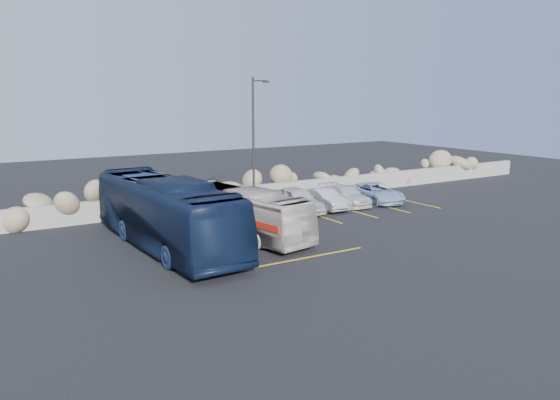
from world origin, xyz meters
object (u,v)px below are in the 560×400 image
vintage_bus (241,212)px  car_a (297,200)px  car_c (345,195)px  tour_coach (166,213)px  lamppost (254,141)px  car_d (376,193)px  car_b (325,199)px

vintage_bus → car_a: size_ratio=2.00×
vintage_bus → car_c: size_ratio=2.11×
vintage_bus → tour_coach: tour_coach is taller
lamppost → car_c: size_ratio=1.90×
tour_coach → car_a: 10.09m
car_a → car_d: bearing=2.0°
lamppost → car_a: bearing=-26.8°
lamppost → tour_coach: lamppost is taller
tour_coach → car_c: bearing=12.4°
vintage_bus → car_d: bearing=5.5°
car_a → car_c: car_a is taller
vintage_bus → car_c: bearing=10.8°
tour_coach → car_c: 13.85m
vintage_bus → car_d: 12.19m
tour_coach → car_d: bearing=9.2°
car_b → vintage_bus: bearing=-153.9°
car_a → car_c: 3.88m
car_c → car_a: bearing=-174.1°
vintage_bus → car_b: (7.53, 3.21, -0.61)m
lamppost → car_a: size_ratio=1.80×
car_d → tour_coach: bearing=-162.4°
lamppost → car_c: lamppost is taller
vintage_bus → car_d: (11.74, 3.23, -0.60)m
tour_coach → car_c: (13.35, 3.54, -1.03)m
vintage_bus → car_a: vintage_bus is taller
lamppost → car_c: bearing=-8.8°
lamppost → vintage_bus: (-3.28, -4.52, -3.06)m
vintage_bus → car_b: 8.21m
lamppost → vintage_bus: 6.37m
car_d → car_a: bearing=-175.3°
car_c → vintage_bus: bearing=-156.4°
car_b → car_d: 4.22m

